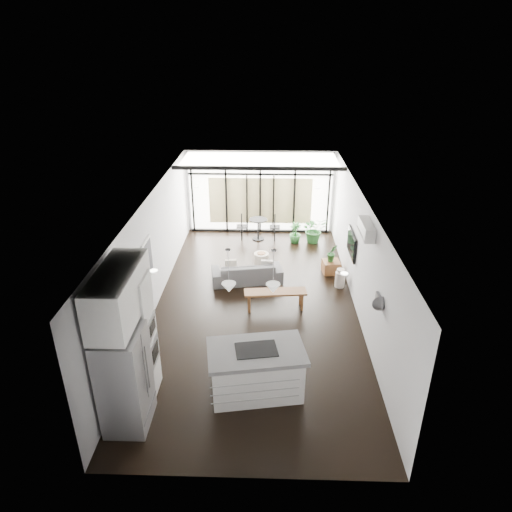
# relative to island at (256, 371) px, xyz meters

# --- Properties ---
(floor) EXTENTS (5.00, 10.00, 0.00)m
(floor) POSITION_rel_island_xyz_m (-0.11, 3.08, -0.49)
(floor) COLOR black
(floor) RESTS_ON ground
(ceiling) EXTENTS (5.00, 10.00, 0.00)m
(ceiling) POSITION_rel_island_xyz_m (-0.11, 3.08, 2.31)
(ceiling) COLOR silver
(ceiling) RESTS_ON ground
(wall_left) EXTENTS (0.02, 10.00, 2.80)m
(wall_left) POSITION_rel_island_xyz_m (-2.61, 3.08, 0.91)
(wall_left) COLOR silver
(wall_left) RESTS_ON ground
(wall_right) EXTENTS (0.02, 10.00, 2.80)m
(wall_right) POSITION_rel_island_xyz_m (2.39, 3.08, 0.91)
(wall_right) COLOR silver
(wall_right) RESTS_ON ground
(wall_back) EXTENTS (5.00, 0.02, 2.80)m
(wall_back) POSITION_rel_island_xyz_m (-0.11, 8.08, 0.91)
(wall_back) COLOR silver
(wall_back) RESTS_ON ground
(wall_front) EXTENTS (5.00, 0.02, 2.80)m
(wall_front) POSITION_rel_island_xyz_m (-0.11, -1.92, 0.91)
(wall_front) COLOR silver
(wall_front) RESTS_ON ground
(glazing) EXTENTS (5.00, 0.20, 2.80)m
(glazing) POSITION_rel_island_xyz_m (-0.11, 7.96, 0.91)
(glazing) COLOR black
(glazing) RESTS_ON ground
(skylight) EXTENTS (4.70, 1.90, 0.06)m
(skylight) POSITION_rel_island_xyz_m (-0.11, 7.08, 2.28)
(skylight) COLOR silver
(skylight) RESTS_ON ceiling
(neighbour_building) EXTENTS (3.50, 0.02, 1.60)m
(neighbour_building) POSITION_rel_island_xyz_m (-0.11, 8.03, 0.61)
(neighbour_building) COLOR beige
(neighbour_building) RESTS_ON ground
(island) EXTENTS (1.93, 1.34, 0.97)m
(island) POSITION_rel_island_xyz_m (0.00, 0.00, 0.00)
(island) COLOR white
(island) RESTS_ON floor
(cooktop) EXTENTS (0.83, 0.63, 0.01)m
(cooktop) POSITION_rel_island_xyz_m (0.00, 0.00, 0.49)
(cooktop) COLOR black
(cooktop) RESTS_ON island
(fridge) EXTENTS (0.72, 0.90, 1.86)m
(fridge) POSITION_rel_island_xyz_m (-2.18, -0.82, 0.44)
(fridge) COLOR gray
(fridge) RESTS_ON floor
(appliance_column) EXTENTS (0.64, 0.67, 2.46)m
(appliance_column) POSITION_rel_island_xyz_m (-2.20, -0.02, 0.74)
(appliance_column) COLOR white
(appliance_column) RESTS_ON floor
(upper_cabinets) EXTENTS (0.62, 1.75, 0.86)m
(upper_cabinets) POSITION_rel_island_xyz_m (-2.23, -0.42, 1.86)
(upper_cabinets) COLOR white
(upper_cabinets) RESTS_ON wall_left
(pendant_left) EXTENTS (0.26, 0.26, 0.18)m
(pendant_left) POSITION_rel_island_xyz_m (-0.51, 0.43, 1.53)
(pendant_left) COLOR silver
(pendant_left) RESTS_ON ceiling
(pendant_right) EXTENTS (0.26, 0.26, 0.18)m
(pendant_right) POSITION_rel_island_xyz_m (0.29, 0.43, 1.53)
(pendant_right) COLOR silver
(pendant_right) RESTS_ON ceiling
(sofa) EXTENTS (1.99, 0.88, 0.75)m
(sofa) POSITION_rel_island_xyz_m (-0.39, 4.37, -0.11)
(sofa) COLOR #545456
(sofa) RESTS_ON floor
(console_bench) EXTENTS (1.56, 0.52, 0.49)m
(console_bench) POSITION_rel_island_xyz_m (0.38, 2.98, -0.24)
(console_bench) COLOR brown
(console_bench) RESTS_ON floor
(pouf) EXTENTS (0.56, 0.56, 0.35)m
(pouf) POSITION_rel_island_xyz_m (-0.01, 5.43, -0.31)
(pouf) COLOR beige
(pouf) RESTS_ON floor
(crate) EXTENTS (0.52, 0.52, 0.36)m
(crate) POSITION_rel_island_xyz_m (2.00, 4.97, -0.31)
(crate) COLOR brown
(crate) RESTS_ON floor
(plant_tall) EXTENTS (0.97, 1.04, 0.68)m
(plant_tall) POSITION_rel_island_xyz_m (1.68, 7.13, -0.14)
(plant_tall) COLOR #255D27
(plant_tall) RESTS_ON floor
(plant_med) EXTENTS (0.71, 0.79, 0.39)m
(plant_med) POSITION_rel_island_xyz_m (1.06, 7.06, -0.29)
(plant_med) COLOR #255D27
(plant_med) RESTS_ON floor
(plant_crate) EXTENTS (0.40, 0.58, 0.23)m
(plant_crate) POSITION_rel_island_xyz_m (2.00, 4.97, -0.01)
(plant_crate) COLOR #255D27
(plant_crate) RESTS_ON crate
(milk_can) EXTENTS (0.27, 0.27, 0.53)m
(milk_can) POSITION_rel_island_xyz_m (2.14, 4.15, -0.22)
(milk_can) COLOR beige
(milk_can) RESTS_ON floor
(bistro_set) EXTENTS (1.62, 0.67, 0.77)m
(bistro_set) POSITION_rel_island_xyz_m (-0.16, 7.31, -0.10)
(bistro_set) COLOR black
(bistro_set) RESTS_ON floor
(tv) EXTENTS (0.05, 1.10, 0.65)m
(tv) POSITION_rel_island_xyz_m (2.35, 4.08, 0.81)
(tv) COLOR black
(tv) RESTS_ON wall_right
(ac_unit) EXTENTS (0.22, 0.90, 0.30)m
(ac_unit) POSITION_rel_island_xyz_m (2.27, 2.28, 1.96)
(ac_unit) COLOR silver
(ac_unit) RESTS_ON wall_right
(framed_art) EXTENTS (0.04, 0.70, 0.90)m
(framed_art) POSITION_rel_island_xyz_m (-2.58, 2.58, 1.06)
(framed_art) COLOR black
(framed_art) RESTS_ON wall_left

